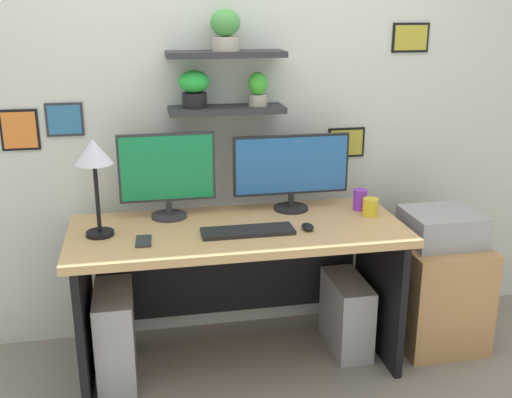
# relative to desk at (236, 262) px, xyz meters

# --- Properties ---
(ground_plane) EXTENTS (8.00, 8.00, 0.00)m
(ground_plane) POSITION_rel_desk_xyz_m (0.00, -0.05, -0.54)
(ground_plane) COLOR gray
(back_wall_assembly) EXTENTS (4.40, 0.24, 2.70)m
(back_wall_assembly) POSITION_rel_desk_xyz_m (-0.00, 0.38, 0.81)
(back_wall_assembly) COLOR silver
(back_wall_assembly) RESTS_ON ground
(desk) EXTENTS (1.63, 0.68, 0.75)m
(desk) POSITION_rel_desk_xyz_m (0.00, 0.00, 0.00)
(desk) COLOR tan
(desk) RESTS_ON ground
(monitor_left) EXTENTS (0.48, 0.18, 0.43)m
(monitor_left) POSITION_rel_desk_xyz_m (-0.32, 0.16, 0.44)
(monitor_left) COLOR #2D2D33
(monitor_left) RESTS_ON desk
(monitor_right) EXTENTS (0.61, 0.18, 0.40)m
(monitor_right) POSITION_rel_desk_xyz_m (0.32, 0.16, 0.43)
(monitor_right) COLOR black
(monitor_right) RESTS_ON desk
(keyboard) EXTENTS (0.44, 0.14, 0.02)m
(keyboard) POSITION_rel_desk_xyz_m (0.03, -0.15, 0.22)
(keyboard) COLOR black
(keyboard) RESTS_ON desk
(computer_mouse) EXTENTS (0.06, 0.09, 0.03)m
(computer_mouse) POSITION_rel_desk_xyz_m (0.32, -0.16, 0.22)
(computer_mouse) COLOR black
(computer_mouse) RESTS_ON desk
(desk_lamp) EXTENTS (0.17, 0.17, 0.46)m
(desk_lamp) POSITION_rel_desk_xyz_m (-0.65, -0.04, 0.57)
(desk_lamp) COLOR black
(desk_lamp) RESTS_ON desk
(cell_phone) EXTENTS (0.08, 0.14, 0.01)m
(cell_phone) POSITION_rel_desk_xyz_m (-0.46, -0.17, 0.21)
(cell_phone) COLOR #2D2D33
(cell_phone) RESTS_ON desk
(coffee_mug) EXTENTS (0.08, 0.08, 0.09)m
(coffee_mug) POSITION_rel_desk_xyz_m (0.70, -0.01, 0.25)
(coffee_mug) COLOR yellow
(coffee_mug) RESTS_ON desk
(water_cup) EXTENTS (0.07, 0.07, 0.11)m
(water_cup) POSITION_rel_desk_xyz_m (0.68, 0.09, 0.26)
(water_cup) COLOR purple
(water_cup) RESTS_ON desk
(drawer_cabinet) EXTENTS (0.44, 0.50, 0.58)m
(drawer_cabinet) POSITION_rel_desk_xyz_m (1.10, -0.03, -0.25)
(drawer_cabinet) COLOR tan
(drawer_cabinet) RESTS_ON ground
(printer) EXTENTS (0.38, 0.34, 0.17)m
(printer) POSITION_rel_desk_xyz_m (1.10, -0.03, 0.12)
(printer) COLOR #9E9EA3
(printer) RESTS_ON drawer_cabinet
(computer_tower_left) EXTENTS (0.18, 0.40, 0.48)m
(computer_tower_left) POSITION_rel_desk_xyz_m (-0.62, -0.10, -0.30)
(computer_tower_left) COLOR #99999E
(computer_tower_left) RESTS_ON ground
(computer_tower_right) EXTENTS (0.18, 0.40, 0.40)m
(computer_tower_right) POSITION_rel_desk_xyz_m (0.59, -0.02, -0.34)
(computer_tower_right) COLOR #99999E
(computer_tower_right) RESTS_ON ground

